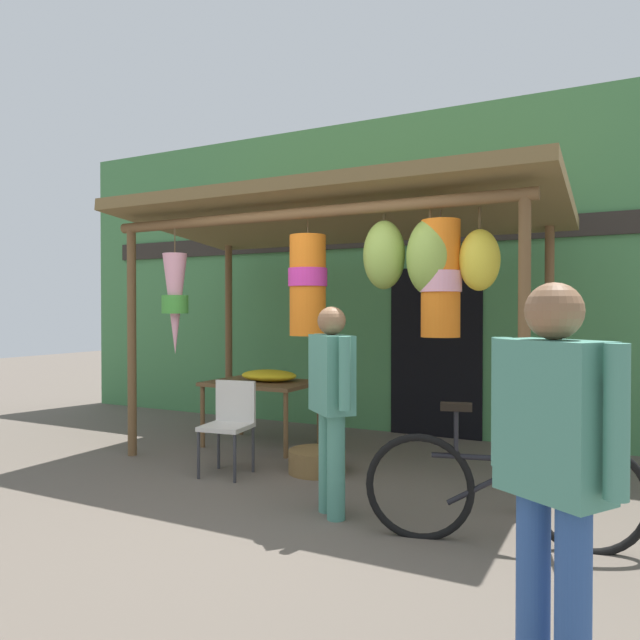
{
  "coord_description": "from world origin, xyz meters",
  "views": [
    {
      "loc": [
        2.37,
        -4.24,
        1.49
      ],
      "look_at": [
        -0.36,
        1.11,
        1.4
      ],
      "focal_mm": 33.23,
      "sensor_mm": 36.0,
      "label": 1
    }
  ],
  "objects_px": {
    "display_table": "(262,388)",
    "flower_heap_on_table": "(270,376)",
    "folding_chair": "(230,419)",
    "parked_bicycle": "(501,490)",
    "vendor_in_orange": "(332,394)",
    "wicker_basket_by_table": "(317,461)",
    "customer_foreground": "(553,457)"
  },
  "relations": [
    {
      "from": "parked_bicycle",
      "to": "customer_foreground",
      "type": "xyz_separation_m",
      "value": [
        0.45,
        -1.48,
        0.59
      ]
    },
    {
      "from": "display_table",
      "to": "flower_heap_on_table",
      "type": "distance_m",
      "value": 0.16
    },
    {
      "from": "folding_chair",
      "to": "parked_bicycle",
      "type": "xyz_separation_m",
      "value": [
        2.51,
        -0.58,
        -0.16
      ]
    },
    {
      "from": "flower_heap_on_table",
      "to": "wicker_basket_by_table",
      "type": "height_order",
      "value": "flower_heap_on_table"
    },
    {
      "from": "folding_chair",
      "to": "customer_foreground",
      "type": "xyz_separation_m",
      "value": [
        2.96,
        -2.06,
        0.44
      ]
    },
    {
      "from": "parked_bicycle",
      "to": "folding_chair",
      "type": "bearing_deg",
      "value": 166.99
    },
    {
      "from": "flower_heap_on_table",
      "to": "folding_chair",
      "type": "distance_m",
      "value": 1.2
    },
    {
      "from": "parked_bicycle",
      "to": "display_table",
      "type": "bearing_deg",
      "value": 149.89
    },
    {
      "from": "folding_chair",
      "to": "parked_bicycle",
      "type": "relative_size",
      "value": 0.49
    },
    {
      "from": "vendor_in_orange",
      "to": "customer_foreground",
      "type": "relative_size",
      "value": 0.95
    },
    {
      "from": "display_table",
      "to": "wicker_basket_by_table",
      "type": "height_order",
      "value": "display_table"
    },
    {
      "from": "display_table",
      "to": "wicker_basket_by_table",
      "type": "xyz_separation_m",
      "value": [
        1.05,
        -0.7,
        -0.53
      ]
    },
    {
      "from": "customer_foreground",
      "to": "parked_bicycle",
      "type": "bearing_deg",
      "value": 106.81
    },
    {
      "from": "display_table",
      "to": "parked_bicycle",
      "type": "xyz_separation_m",
      "value": [
        2.87,
        -1.66,
        -0.29
      ]
    },
    {
      "from": "flower_heap_on_table",
      "to": "folding_chair",
      "type": "height_order",
      "value": "folding_chair"
    },
    {
      "from": "vendor_in_orange",
      "to": "customer_foreground",
      "type": "height_order",
      "value": "customer_foreground"
    },
    {
      "from": "display_table",
      "to": "folding_chair",
      "type": "xyz_separation_m",
      "value": [
        0.36,
        -1.08,
        -0.13
      ]
    },
    {
      "from": "vendor_in_orange",
      "to": "customer_foreground",
      "type": "xyz_separation_m",
      "value": [
        1.65,
        -1.48,
        0.05
      ]
    },
    {
      "from": "display_table",
      "to": "folding_chair",
      "type": "relative_size",
      "value": 1.37
    },
    {
      "from": "flower_heap_on_table",
      "to": "wicker_basket_by_table",
      "type": "relative_size",
      "value": 1.24
    },
    {
      "from": "customer_foreground",
      "to": "display_table",
      "type": "bearing_deg",
      "value": 136.51
    },
    {
      "from": "display_table",
      "to": "customer_foreground",
      "type": "height_order",
      "value": "customer_foreground"
    },
    {
      "from": "flower_heap_on_table",
      "to": "vendor_in_orange",
      "type": "distance_m",
      "value": 2.35
    },
    {
      "from": "display_table",
      "to": "customer_foreground",
      "type": "xyz_separation_m",
      "value": [
        3.32,
        -3.15,
        0.3
      ]
    },
    {
      "from": "vendor_in_orange",
      "to": "customer_foreground",
      "type": "bearing_deg",
      "value": -41.95
    },
    {
      "from": "wicker_basket_by_table",
      "to": "vendor_in_orange",
      "type": "height_order",
      "value": "vendor_in_orange"
    },
    {
      "from": "wicker_basket_by_table",
      "to": "folding_chair",
      "type": "bearing_deg",
      "value": -151.38
    },
    {
      "from": "vendor_in_orange",
      "to": "customer_foreground",
      "type": "distance_m",
      "value": 2.21
    },
    {
      "from": "vendor_in_orange",
      "to": "display_table",
      "type": "bearing_deg",
      "value": 135.07
    },
    {
      "from": "folding_chair",
      "to": "customer_foreground",
      "type": "relative_size",
      "value": 0.53
    },
    {
      "from": "wicker_basket_by_table",
      "to": "parked_bicycle",
      "type": "bearing_deg",
      "value": -27.9
    },
    {
      "from": "flower_heap_on_table",
      "to": "wicker_basket_by_table",
      "type": "xyz_separation_m",
      "value": [
        0.98,
        -0.75,
        -0.67
      ]
    }
  ]
}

